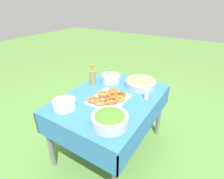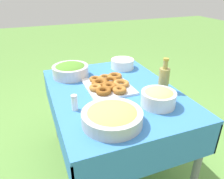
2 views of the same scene
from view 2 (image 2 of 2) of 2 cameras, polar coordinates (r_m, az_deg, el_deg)
The scene contains 9 objects.
ground_plane at distance 2.03m, azimuth 0.38°, elevation -18.45°, with size 14.00×14.00×0.00m, color #609342.
picnic_table at distance 1.66m, azimuth 0.44°, elevation -3.27°, with size 1.20×0.89×0.71m.
salad_bowl at distance 1.86m, azimuth -10.80°, elevation 5.08°, with size 0.30×0.30×0.11m.
pasta_bowl at distance 1.43m, azimuth 12.05°, elevation -1.94°, with size 0.22×0.22×0.12m.
donut_platter at distance 1.65m, azimuth -1.00°, elevation 1.31°, with size 0.39×0.34×0.05m.
plate_stack at distance 2.02m, azimuth 2.75°, elevation 6.76°, with size 0.21×0.21×0.08m.
olive_oil_bottle at distance 1.61m, azimuth 13.40°, elevation 2.81°, with size 0.08×0.08×0.25m.
fruit_bowl at distance 1.23m, azimuth 0.04°, elevation -6.97°, with size 0.35×0.35×0.10m.
salt_shaker at distance 1.37m, azimuth -9.77°, elevation -3.36°, with size 0.04×0.04×0.10m.
Camera 2 is at (-1.34, 0.54, 1.44)m, focal length 35.00 mm.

